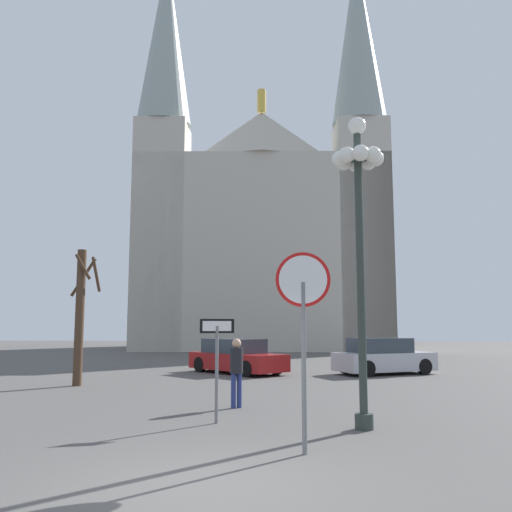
# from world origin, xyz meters

# --- Properties ---
(ground_plane) EXTENTS (120.00, 120.00, 0.00)m
(ground_plane) POSITION_xyz_m (0.00, 0.00, 0.00)
(ground_plane) COLOR #514F4C
(cathedral) EXTENTS (20.35, 14.06, 33.73)m
(cathedral) POSITION_xyz_m (-0.40, 38.52, 9.81)
(cathedral) COLOR #BCB5A5
(cathedral) RESTS_ON ground
(stop_sign) EXTENTS (0.90, 0.08, 3.20)m
(stop_sign) POSITION_xyz_m (1.36, 1.83, 2.29)
(stop_sign) COLOR slate
(stop_sign) RESTS_ON ground
(one_way_arrow_sign) EXTENTS (0.71, 0.20, 2.14)m
(one_way_arrow_sign) POSITION_xyz_m (-0.34, 4.45, 1.43)
(one_way_arrow_sign) COLOR slate
(one_way_arrow_sign) RESTS_ON ground
(street_lamp) EXTENTS (1.07, 1.07, 6.30)m
(street_lamp) POSITION_xyz_m (2.61, 3.90, 4.42)
(street_lamp) COLOR #2D3833
(street_lamp) RESTS_ON ground
(bare_tree) EXTENTS (1.09, 1.09, 4.55)m
(bare_tree) POSITION_xyz_m (-5.71, 11.11, 2.41)
(bare_tree) COLOR #473323
(bare_tree) RESTS_ON ground
(parked_car_near_silver) EXTENTS (4.38, 3.26, 1.46)m
(parked_car_near_silver) POSITION_xyz_m (5.24, 15.71, 0.69)
(parked_car_near_silver) COLOR #B7B7BC
(parked_car_near_silver) RESTS_ON ground
(parked_car_far_red) EXTENTS (4.39, 4.41, 1.42)m
(parked_car_far_red) POSITION_xyz_m (-0.80, 15.93, 0.67)
(parked_car_far_red) COLOR maroon
(parked_car_far_red) RESTS_ON ground
(pedestrian_walking) EXTENTS (0.32, 0.32, 1.67)m
(pedestrian_walking) POSITION_xyz_m (-0.08, 6.52, 1.01)
(pedestrian_walking) COLOR navy
(pedestrian_walking) RESTS_ON ground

